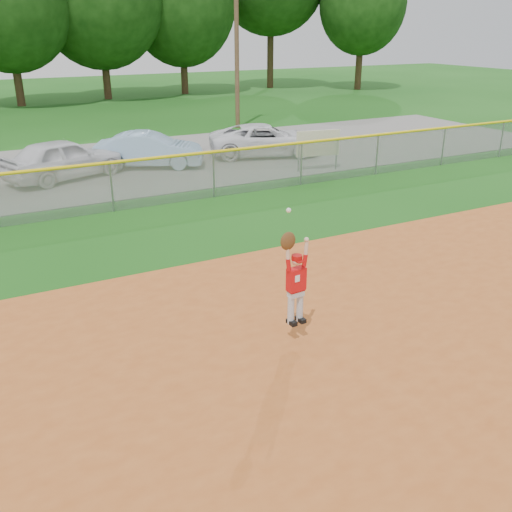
{
  "coord_description": "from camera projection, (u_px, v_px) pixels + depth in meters",
  "views": [
    {
      "loc": [
        -3.83,
        -6.7,
        5.28
      ],
      "look_at": [
        0.92,
        2.4,
        1.1
      ],
      "focal_mm": 40.0,
      "sensor_mm": 36.0,
      "label": 1
    }
  ],
  "objects": [
    {
      "name": "ground",
      "position": [
        274.0,
        379.0,
        9.13
      ],
      "size": [
        120.0,
        120.0,
        0.0
      ],
      "primitive_type": "plane",
      "color": "#175012",
      "rests_on": "ground"
    },
    {
      "name": "clay_infield",
      "position": [
        400.0,
        509.0,
        6.66
      ],
      "size": [
        24.0,
        16.0,
        0.04
      ],
      "primitive_type": "cube",
      "color": "#AB521E",
      "rests_on": "ground"
    },
    {
      "name": "parking_strip",
      "position": [
        75.0,
        170.0,
        22.27
      ],
      "size": [
        44.0,
        10.0,
        0.03
      ],
      "primitive_type": "cube",
      "color": "slate",
      "rests_on": "ground"
    },
    {
      "name": "car_white_a",
      "position": [
        64.0,
        159.0,
        20.63
      ],
      "size": [
        4.68,
        3.17,
        1.48
      ],
      "primitive_type": "imported",
      "rotation": [
        0.0,
        0.0,
        1.93
      ],
      "color": "silver",
      "rests_on": "parking_strip"
    },
    {
      "name": "car_blue",
      "position": [
        150.0,
        150.0,
        22.39
      ],
      "size": [
        4.34,
        3.08,
        1.36
      ],
      "primitive_type": "imported",
      "rotation": [
        0.0,
        0.0,
        1.13
      ],
      "color": "#8EB3D4",
      "rests_on": "parking_strip"
    },
    {
      "name": "car_white_b",
      "position": [
        265.0,
        140.0,
        24.38
      ],
      "size": [
        5.25,
        3.57,
        1.34
      ],
      "primitive_type": "imported",
      "rotation": [
        0.0,
        0.0,
        1.26
      ],
      "color": "white",
      "rests_on": "parking_strip"
    },
    {
      "name": "sponsor_sign",
      "position": [
        318.0,
        144.0,
        21.74
      ],
      "size": [
        1.74,
        0.37,
        1.57
      ],
      "color": "gray",
      "rests_on": "ground"
    },
    {
      "name": "outfield_fence",
      "position": [
        111.0,
        183.0,
        17.01
      ],
      "size": [
        40.06,
        0.1,
        1.55
      ],
      "color": "gray",
      "rests_on": "ground"
    },
    {
      "name": "power_lines",
      "position": [
        58.0,
        39.0,
        25.87
      ],
      "size": [
        19.4,
        0.24,
        9.0
      ],
      "color": "#4C3823",
      "rests_on": "ground"
    },
    {
      "name": "ballplayer",
      "position": [
        295.0,
        278.0,
        9.78
      ],
      "size": [
        0.58,
        0.26,
        2.15
      ],
      "color": "silver",
      "rests_on": "ground"
    }
  ]
}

